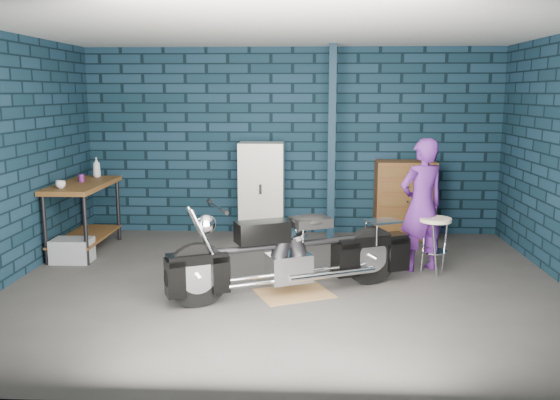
# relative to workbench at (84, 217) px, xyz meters

# --- Properties ---
(ground) EXTENTS (6.00, 6.00, 0.00)m
(ground) POSITION_rel_workbench_xyz_m (2.68, -1.29, -0.46)
(ground) COLOR #43403E
(ground) RESTS_ON ground
(room_walls) EXTENTS (6.02, 5.01, 2.71)m
(room_walls) POSITION_rel_workbench_xyz_m (2.68, -0.73, 1.45)
(room_walls) COLOR #0D232E
(room_walls) RESTS_ON ground
(support_post) EXTENTS (0.10, 0.10, 2.70)m
(support_post) POSITION_rel_workbench_xyz_m (3.23, 0.66, 0.90)
(support_post) COLOR #102332
(support_post) RESTS_ON ground
(workbench) EXTENTS (0.60, 1.40, 0.91)m
(workbench) POSITION_rel_workbench_xyz_m (0.00, 0.00, 0.00)
(workbench) COLOR brown
(workbench) RESTS_ON ground
(drip_mat) EXTENTS (0.90, 0.81, 0.01)m
(drip_mat) POSITION_rel_workbench_xyz_m (2.77, -1.54, -0.45)
(drip_mat) COLOR olive
(drip_mat) RESTS_ON ground
(motorcycle) EXTENTS (2.32, 1.48, 1.00)m
(motorcycle) POSITION_rel_workbench_xyz_m (2.77, -1.54, 0.04)
(motorcycle) COLOR black
(motorcycle) RESTS_ON ground
(person) EXTENTS (0.67, 0.57, 1.55)m
(person) POSITION_rel_workbench_xyz_m (4.23, -0.63, 0.32)
(person) COLOR #511E73
(person) RESTS_ON ground
(storage_bin) EXTENTS (0.47, 0.33, 0.29)m
(storage_bin) POSITION_rel_workbench_xyz_m (0.02, -0.50, -0.31)
(storage_bin) COLOR #919499
(storage_bin) RESTS_ON ground
(locker) EXTENTS (0.63, 0.45, 1.36)m
(locker) POSITION_rel_workbench_xyz_m (2.25, 0.94, 0.22)
(locker) COLOR silver
(locker) RESTS_ON ground
(tool_chest) EXTENTS (0.83, 0.46, 1.10)m
(tool_chest) POSITION_rel_workbench_xyz_m (4.29, 0.94, 0.10)
(tool_chest) COLOR brown
(tool_chest) RESTS_ON ground
(shop_stool) EXTENTS (0.46, 0.46, 0.65)m
(shop_stool) POSITION_rel_workbench_xyz_m (4.36, -0.77, -0.13)
(shop_stool) COLOR beige
(shop_stool) RESTS_ON ground
(cup_a) EXTENTS (0.15, 0.15, 0.09)m
(cup_a) POSITION_rel_workbench_xyz_m (-0.10, -0.44, 0.50)
(cup_a) COLOR beige
(cup_a) RESTS_ON workbench
(mug_purple) EXTENTS (0.08, 0.08, 0.10)m
(mug_purple) POSITION_rel_workbench_xyz_m (-0.04, 0.09, 0.50)
(mug_purple) COLOR #641A6A
(mug_purple) RESTS_ON workbench
(bottle) EXTENTS (0.12, 0.12, 0.27)m
(bottle) POSITION_rel_workbench_xyz_m (-0.00, 0.56, 0.59)
(bottle) COLOR #919499
(bottle) RESTS_ON workbench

